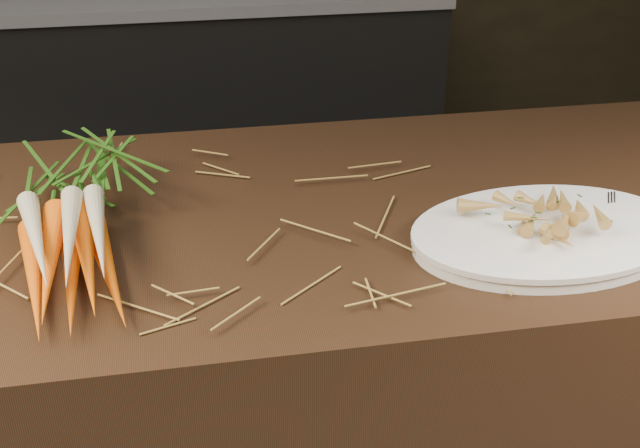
{
  "coord_description": "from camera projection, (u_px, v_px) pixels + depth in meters",
  "views": [
    {
      "loc": [
        0.26,
        -0.77,
        1.46
      ],
      "look_at": [
        0.42,
        0.14,
        0.96
      ],
      "focal_mm": 45.0,
      "sensor_mm": 36.0,
      "label": 1
    }
  ],
  "objects": [
    {
      "name": "back_counter",
      "position": [
        192.0,
        100.0,
        3.05
      ],
      "size": [
        1.82,
        0.62,
        0.84
      ],
      "color": "black",
      "rests_on": "ground"
    },
    {
      "name": "straw_bedding",
      "position": [
        9.0,
        228.0,
        1.14
      ],
      "size": [
        1.4,
        0.6,
        0.02
      ],
      "primitive_type": null,
      "color": "olive",
      "rests_on": "main_counter"
    },
    {
      "name": "serving_platter",
      "position": [
        546.0,
        236.0,
        1.12
      ],
      "size": [
        0.41,
        0.29,
        0.02
      ],
      "primitive_type": null,
      "rotation": [
        0.0,
        0.0,
        0.08
      ],
      "color": "white",
      "rests_on": "main_counter"
    },
    {
      "name": "root_veg_bunch",
      "position": [
        68.0,
        206.0,
        1.12
      ],
      "size": [
        0.21,
        0.52,
        0.09
      ],
      "rotation": [
        0.0,
        0.0,
        0.1
      ],
      "color": "#F05805",
      "rests_on": "main_counter"
    },
    {
      "name": "roasted_veg_heap",
      "position": [
        549.0,
        216.0,
        1.1
      ],
      "size": [
        0.2,
        0.15,
        0.04
      ],
      "primitive_type": null,
      "rotation": [
        0.0,
        0.0,
        0.08
      ],
      "color": "#A26E30",
      "rests_on": "serving_platter"
    }
  ]
}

